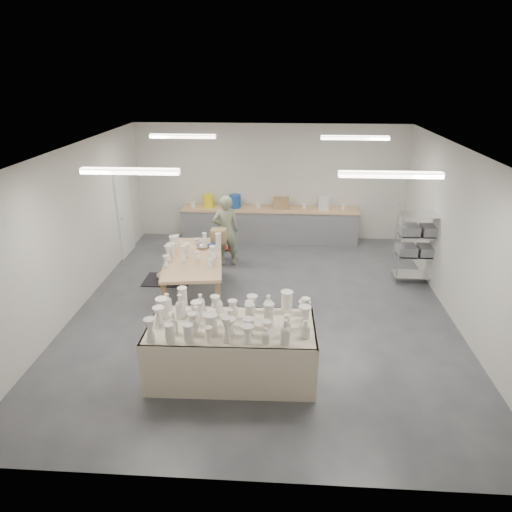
# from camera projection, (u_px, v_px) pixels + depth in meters

# --- Properties ---
(room) EXTENTS (8.00, 8.02, 3.00)m
(room) POSITION_uv_depth(u_px,v_px,m) (257.00, 203.00, 8.09)
(room) COLOR #424449
(room) RESTS_ON ground
(back_counter) EXTENTS (4.60, 0.60, 1.24)m
(back_counter) POSITION_uv_depth(u_px,v_px,m) (269.00, 223.00, 12.00)
(back_counter) COLOR tan
(back_counter) RESTS_ON ground
(wire_shelf) EXTENTS (0.88, 0.48, 1.80)m
(wire_shelf) POSITION_uv_depth(u_px,v_px,m) (418.00, 241.00, 9.55)
(wire_shelf) COLOR silver
(wire_shelf) RESTS_ON ground
(drying_table) EXTENTS (2.45, 1.20, 1.23)m
(drying_table) POSITION_uv_depth(u_px,v_px,m) (231.00, 348.00, 6.69)
(drying_table) COLOR olive
(drying_table) RESTS_ON ground
(work_table) EXTENTS (1.39, 2.33, 1.17)m
(work_table) POSITION_uv_depth(u_px,v_px,m) (195.00, 255.00, 9.08)
(work_table) COLOR tan
(work_table) RESTS_ON ground
(rug) EXTENTS (1.00, 0.70, 0.02)m
(rug) POSITION_uv_depth(u_px,v_px,m) (168.00, 280.00, 9.91)
(rug) COLOR black
(rug) RESTS_ON ground
(cat) EXTENTS (0.55, 0.46, 0.21)m
(cat) POSITION_uv_depth(u_px,v_px,m) (168.00, 275.00, 9.85)
(cat) COLOR white
(cat) RESTS_ON rug
(potter) EXTENTS (0.69, 0.54, 1.66)m
(potter) POSITION_uv_depth(u_px,v_px,m) (226.00, 231.00, 10.39)
(potter) COLOR gray
(potter) RESTS_ON ground
(red_stool) EXTENTS (0.45, 0.45, 0.33)m
(red_stool) POSITION_uv_depth(u_px,v_px,m) (228.00, 249.00, 10.85)
(red_stool) COLOR #AC2218
(red_stool) RESTS_ON ground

